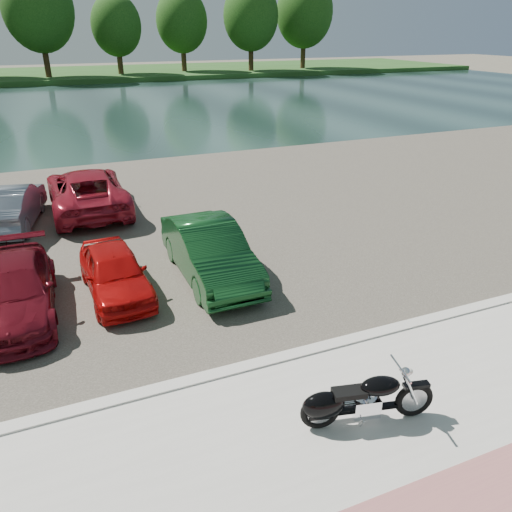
{
  "coord_description": "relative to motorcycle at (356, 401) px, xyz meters",
  "views": [
    {
      "loc": [
        -4.63,
        -5.46,
        6.18
      ],
      "look_at": [
        -0.35,
        4.75,
        1.1
      ],
      "focal_mm": 35.0,
      "sensor_mm": 36.0,
      "label": 1
    }
  ],
  "objects": [
    {
      "name": "river",
      "position": [
        0.6,
        40.12,
        -0.56
      ],
      "size": [
        120.0,
        40.0,
        0.0
      ],
      "primitive_type": "cube",
      "color": "#182C2A",
      "rests_on": "ground"
    },
    {
      "name": "car_9",
      "position": [
        -5.49,
        12.47,
        0.2
      ],
      "size": [
        2.33,
        4.61,
        1.45
      ],
      "primitive_type": "imported",
      "rotation": [
        0.0,
        0.0,
        2.95
      ],
      "color": "slate",
      "rests_on": "parking_lot"
    },
    {
      "name": "far_trees",
      "position": [
        4.96,
        65.91,
        6.93
      ],
      "size": [
        70.25,
        10.68,
        12.52
      ],
      "color": "#392714",
      "rests_on": "far_bank"
    },
    {
      "name": "car_4",
      "position": [
        -2.98,
        6.25,
        0.09
      ],
      "size": [
        1.61,
        3.64,
        1.22
      ],
      "primitive_type": "imported",
      "rotation": [
        0.0,
        0.0,
        0.05
      ],
      "color": "#BA0C0C",
      "rests_on": "parking_lot"
    },
    {
      "name": "kerb",
      "position": [
        0.6,
        2.12,
        -0.49
      ],
      "size": [
        60.0,
        0.3,
        0.14
      ],
      "primitive_type": "cube",
      "color": "beige",
      "rests_on": "ground"
    },
    {
      "name": "motorcycle",
      "position": [
        0.0,
        0.0,
        0.0
      ],
      "size": [
        2.3,
        0.89,
        1.05
      ],
      "rotation": [
        0.0,
        0.0,
        -0.22
      ],
      "color": "black",
      "rests_on": "promenade"
    },
    {
      "name": "car_10",
      "position": [
        -2.95,
        13.1,
        0.25
      ],
      "size": [
        2.62,
        5.58,
        1.54
      ],
      "primitive_type": "imported",
      "rotation": [
        0.0,
        0.0,
        3.15
      ],
      "color": "maroon",
      "rests_on": "parking_lot"
    },
    {
      "name": "car_3",
      "position": [
        -5.27,
        6.13,
        0.11
      ],
      "size": [
        1.91,
        4.41,
        1.26
      ],
      "primitive_type": "imported",
      "rotation": [
        0.0,
        0.0,
        -0.03
      ],
      "color": "#5E0D18",
      "rests_on": "parking_lot"
    },
    {
      "name": "far_bank",
      "position": [
        0.6,
        72.12,
        -0.26
      ],
      "size": [
        120.0,
        24.0,
        0.6
      ],
      "primitive_type": "cube",
      "color": "#1F4217",
      "rests_on": "ground"
    },
    {
      "name": "parking_lot",
      "position": [
        0.6,
        11.12,
        -0.54
      ],
      "size": [
        60.0,
        18.0,
        0.04
      ],
      "primitive_type": "cube",
      "color": "#3E3932",
      "rests_on": "ground"
    },
    {
      "name": "ground",
      "position": [
        0.6,
        0.12,
        -0.56
      ],
      "size": [
        200.0,
        200.0,
        0.0
      ],
      "primitive_type": "plane",
      "color": "#595447",
      "rests_on": "ground"
    },
    {
      "name": "promenade",
      "position": [
        0.6,
        -0.88,
        -0.51
      ],
      "size": [
        60.0,
        6.0,
        0.1
      ],
      "primitive_type": "cube",
      "color": "beige",
      "rests_on": "ground"
    },
    {
      "name": "car_5",
      "position": [
        -0.5,
        6.25,
        0.23
      ],
      "size": [
        1.61,
        4.54,
        1.49
      ],
      "primitive_type": "imported",
      "rotation": [
        0.0,
        0.0,
        0.01
      ],
      "color": "#11401B",
      "rests_on": "parking_lot"
    }
  ]
}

